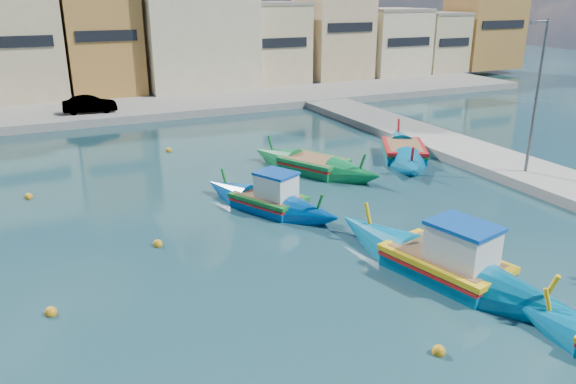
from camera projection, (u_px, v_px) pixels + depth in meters
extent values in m
plane|color=#13333A|center=(252.00, 315.00, 16.88)|extent=(160.00, 160.00, 0.00)
cube|color=gray|center=(102.00, 112.00, 44.06)|extent=(80.00, 8.00, 0.60)
cube|color=#C7B78A|center=(11.00, 44.00, 46.74)|extent=(7.88, 7.44, 8.99)
cube|color=black|center=(10.00, 42.00, 43.37)|extent=(6.30, 0.10, 0.90)
cube|color=#B8803A|center=(102.00, 39.00, 49.02)|extent=(6.17, 6.13, 9.43)
cube|color=black|center=(107.00, 36.00, 46.20)|extent=(4.93, 0.10, 0.90)
cube|color=tan|center=(185.00, 54.00, 53.26)|extent=(7.31, 7.69, 6.05)
cube|color=gray|center=(183.00, 19.00, 52.19)|extent=(7.46, 7.85, 0.30)
cube|color=black|center=(196.00, 55.00, 49.83)|extent=(5.85, 0.10, 0.90)
cube|color=#C7B78A|center=(263.00, 44.00, 56.06)|extent=(7.54, 7.30, 7.41)
cube|color=gray|center=(262.00, 3.00, 54.76)|extent=(7.69, 7.45, 0.30)
cube|color=black|center=(278.00, 43.00, 52.78)|extent=(6.03, 0.10, 0.90)
cube|color=tan|center=(333.00, 30.00, 58.71)|extent=(6.36, 6.97, 9.63)
cube|color=black|center=(351.00, 27.00, 55.53)|extent=(5.09, 0.10, 0.90)
cube|color=beige|center=(390.00, 43.00, 61.98)|extent=(6.63, 6.70, 6.65)
cube|color=gray|center=(392.00, 10.00, 60.82)|extent=(6.76, 6.83, 0.30)
cube|color=black|center=(409.00, 42.00, 58.97)|extent=(5.30, 0.10, 0.90)
cube|color=#C7B78A|center=(432.00, 43.00, 64.85)|extent=(5.08, 7.51, 6.20)
cube|color=gray|center=(434.00, 13.00, 63.76)|extent=(5.18, 7.66, 0.30)
cube|color=black|center=(454.00, 42.00, 61.50)|extent=(4.06, 0.10, 0.90)
cube|color=#B8803A|center=(484.00, 27.00, 66.44)|extent=(7.79, 6.00, 9.33)
cube|color=black|center=(504.00, 24.00, 63.68)|extent=(6.23, 0.10, 0.90)
cube|color=beige|center=(192.00, 21.00, 52.77)|extent=(10.00, 10.00, 12.00)
cylinder|color=#595B60|center=(535.00, 103.00, 27.66)|extent=(0.16, 0.16, 8.00)
cylinder|color=#595B60|center=(542.00, 21.00, 26.19)|extent=(1.00, 0.10, 0.10)
cube|color=#595B60|center=(534.00, 22.00, 26.00)|extent=(0.35, 0.15, 0.18)
imported|color=#4C1919|center=(90.00, 104.00, 42.08)|extent=(3.99, 1.68, 1.28)
cube|color=#006FA1|center=(444.00, 270.00, 19.15)|extent=(3.07, 4.34, 1.10)
cone|color=#006FA1|center=(374.00, 238.00, 21.52)|extent=(2.99, 4.02, 2.82)
cone|color=#006FA1|center=(535.00, 308.00, 16.74)|extent=(2.99, 4.02, 2.82)
cube|color=yellow|center=(446.00, 258.00, 18.99)|extent=(3.20, 4.57, 0.20)
cube|color=red|center=(445.00, 263.00, 19.06)|extent=(3.19, 4.44, 0.11)
cube|color=olive|center=(446.00, 256.00, 18.96)|extent=(2.66, 3.92, 0.07)
cylinder|color=yellow|center=(369.00, 218.00, 21.51)|extent=(0.27, 0.54, 1.20)
cylinder|color=yellow|center=(549.00, 291.00, 16.26)|extent=(0.27, 0.54, 1.20)
cube|color=white|center=(462.00, 245.00, 18.34)|extent=(1.97, 2.31, 1.21)
cube|color=#0F47A5|center=(464.00, 226.00, 18.11)|extent=(2.09, 2.47, 0.13)
cube|color=#004CA5|center=(269.00, 205.00, 25.10)|extent=(3.03, 3.53, 0.94)
cone|color=#004CA5|center=(229.00, 192.00, 26.54)|extent=(2.93, 3.34, 2.35)
cone|color=#004CA5|center=(314.00, 217.00, 23.63)|extent=(2.93, 3.34, 2.35)
cube|color=#167226|center=(269.00, 197.00, 24.97)|extent=(3.17, 3.71, 0.17)
cube|color=red|center=(269.00, 200.00, 25.03)|extent=(3.13, 3.62, 0.09)
cube|color=olive|center=(269.00, 195.00, 24.95)|extent=(2.65, 3.16, 0.06)
cylinder|color=#167226|center=(225.00, 179.00, 26.48)|extent=(0.32, 0.46, 1.03)
cylinder|color=#167226|center=(319.00, 205.00, 23.28)|extent=(0.32, 0.46, 1.03)
cube|color=white|center=(276.00, 186.00, 24.52)|extent=(1.86, 1.96, 1.04)
cube|color=#0F47A5|center=(276.00, 174.00, 24.32)|extent=(1.98, 2.09, 0.11)
cube|color=#006AA5|center=(404.00, 154.00, 32.90)|extent=(3.71, 4.25, 1.10)
cone|color=#006AA5|center=(398.00, 140.00, 35.70)|extent=(3.58, 4.02, 2.77)
cone|color=#006AA5|center=(410.00, 168.00, 30.05)|extent=(3.58, 4.02, 2.77)
cube|color=red|center=(404.00, 146.00, 32.74)|extent=(3.89, 4.46, 0.20)
cube|color=#197F33|center=(404.00, 150.00, 32.81)|extent=(3.84, 4.36, 0.11)
cube|color=olive|center=(404.00, 145.00, 32.71)|extent=(3.26, 3.80, 0.07)
cylinder|color=red|center=(399.00, 128.00, 35.74)|extent=(0.39, 0.53, 1.20)
cylinder|color=red|center=(412.00, 157.00, 29.54)|extent=(0.39, 0.53, 1.20)
cube|color=#0B7337|center=(313.00, 168.00, 30.31)|extent=(3.40, 3.90, 1.08)
cone|color=#0B7337|center=(275.00, 158.00, 31.87)|extent=(3.31, 3.72, 2.68)
cone|color=#0B7337|center=(356.00, 177.00, 28.71)|extent=(3.31, 3.72, 2.68)
cube|color=#187B35|center=(314.00, 160.00, 30.16)|extent=(3.56, 4.10, 0.19)
cube|color=red|center=(314.00, 163.00, 30.22)|extent=(3.53, 4.00, 0.11)
cube|color=olive|center=(314.00, 158.00, 30.13)|extent=(2.98, 3.49, 0.06)
cylinder|color=#187B35|center=(271.00, 146.00, 31.79)|extent=(0.37, 0.53, 1.18)
cylinder|color=#187B35|center=(362.00, 164.00, 28.32)|extent=(0.37, 0.53, 1.18)
cone|color=#006AA0|center=(553.00, 325.00, 16.00)|extent=(2.50, 2.96, 2.16)
cylinder|color=yellow|center=(548.00, 304.00, 15.96)|extent=(0.26, 0.43, 0.95)
sphere|color=orange|center=(51.00, 312.00, 16.89)|extent=(0.36, 0.36, 0.36)
sphere|color=orange|center=(158.00, 244.00, 21.46)|extent=(0.36, 0.36, 0.36)
sphere|color=orange|center=(169.00, 150.00, 34.20)|extent=(0.36, 0.36, 0.36)
sphere|color=orange|center=(29.00, 197.00, 26.43)|extent=(0.36, 0.36, 0.36)
sphere|color=orange|center=(439.00, 351.00, 15.05)|extent=(0.36, 0.36, 0.36)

